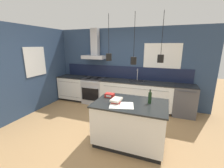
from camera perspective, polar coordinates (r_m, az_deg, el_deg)
ground_plane at (r=3.86m, az=-4.80°, el=-17.31°), size 16.00×16.00×0.00m
wall_back at (r=5.22m, az=3.67°, el=7.01°), size 5.60×2.33×2.60m
wall_left at (r=5.37m, az=-26.01°, el=5.23°), size 0.08×3.80×2.60m
counter_run_left at (r=5.91m, az=-14.34°, el=-1.39°), size 1.02×0.64×0.91m
counter_run_sink at (r=4.99m, az=8.96°, el=-4.04°), size 2.30×0.64×1.30m
oven_range at (r=5.47m, az=-6.80°, el=-2.38°), size 0.74×0.66×0.91m
dishwasher at (r=4.94m, az=25.82°, el=-5.64°), size 0.63×0.65×0.91m
kitchen_island at (r=3.27m, az=6.87°, el=-14.43°), size 1.45×0.98×0.91m
bottle_on_island at (r=3.07m, az=14.21°, el=-5.04°), size 0.07×0.07×0.29m
book_stack at (r=3.06m, az=1.68°, el=-6.25°), size 0.22×0.29×0.08m
red_supply_box at (r=3.35m, az=-0.87°, el=-4.29°), size 0.20×0.14×0.09m
paper_pile at (r=2.92m, az=3.65°, el=-8.08°), size 0.53×0.46×0.01m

